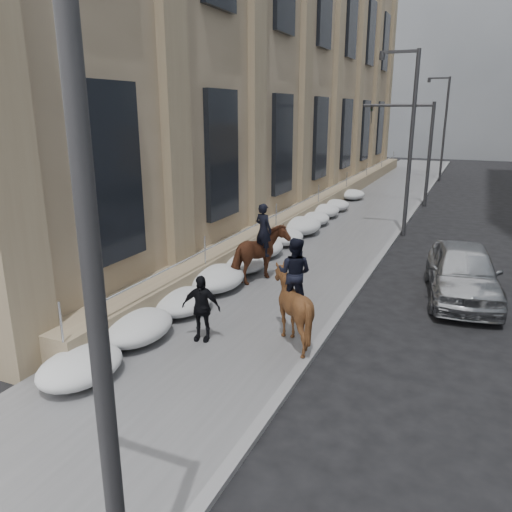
{
  "coord_description": "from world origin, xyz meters",
  "views": [
    {
      "loc": [
        5.73,
        -9.03,
        5.56
      ],
      "look_at": [
        0.4,
        2.97,
        1.7
      ],
      "focal_mm": 35.0,
      "sensor_mm": 36.0,
      "label": 1
    }
  ],
  "objects_px": {
    "mounted_horse_left": "(260,252)",
    "car_silver": "(463,272)",
    "mounted_horse_right": "(292,300)",
    "pedestrian": "(201,308)"
  },
  "relations": [
    {
      "from": "pedestrian",
      "to": "mounted_horse_right",
      "type": "bearing_deg",
      "value": 10.77
    },
    {
      "from": "mounted_horse_right",
      "to": "pedestrian",
      "type": "relative_size",
      "value": 1.55
    },
    {
      "from": "mounted_horse_right",
      "to": "car_silver",
      "type": "bearing_deg",
      "value": -126.21
    },
    {
      "from": "mounted_horse_left",
      "to": "pedestrian",
      "type": "xyz_separation_m",
      "value": [
        0.43,
        -4.56,
        -0.16
      ]
    },
    {
      "from": "mounted_horse_left",
      "to": "pedestrian",
      "type": "relative_size",
      "value": 1.56
    },
    {
      "from": "car_silver",
      "to": "pedestrian",
      "type": "bearing_deg",
      "value": -141.43
    },
    {
      "from": "mounted_horse_left",
      "to": "mounted_horse_right",
      "type": "xyz_separation_m",
      "value": [
        2.47,
        -3.73,
        0.06
      ]
    },
    {
      "from": "mounted_horse_left",
      "to": "pedestrian",
      "type": "bearing_deg",
      "value": 113.23
    },
    {
      "from": "mounted_horse_left",
      "to": "car_silver",
      "type": "distance_m",
      "value": 6.28
    },
    {
      "from": "pedestrian",
      "to": "car_silver",
      "type": "xyz_separation_m",
      "value": [
        5.68,
        5.95,
        -0.1
      ]
    }
  ]
}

